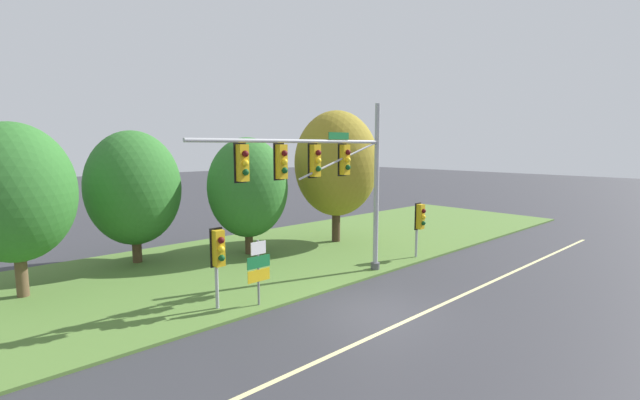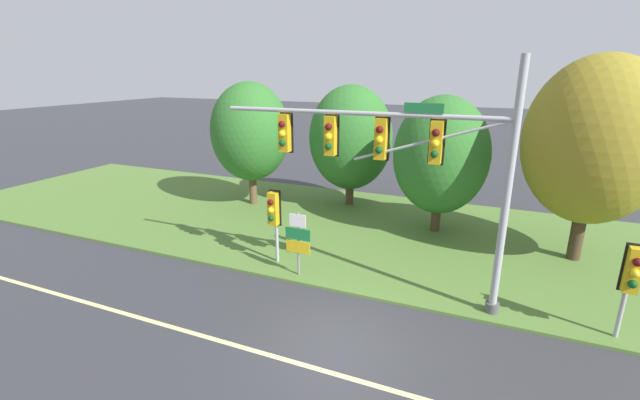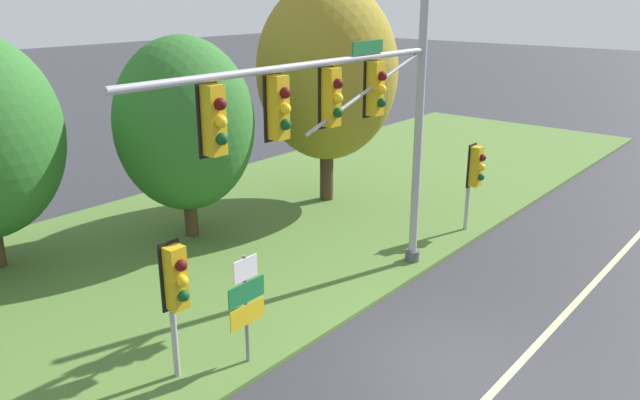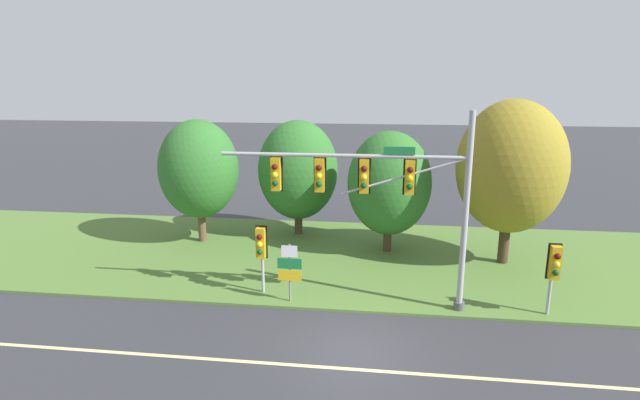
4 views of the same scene
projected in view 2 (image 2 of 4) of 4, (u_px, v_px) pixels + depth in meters
The scene contains 11 objects.
ground_plane at pixel (339, 343), 11.51m from camera, with size 160.00×160.00×0.00m, color #333338.
lane_stripe at pixel (322, 370), 10.45m from camera, with size 36.00×0.16×0.01m, color beige.
grass_verge at pixel (405, 236), 18.75m from camera, with size 48.00×11.50×0.10m, color #517533.
traffic_signal_mast at pixel (401, 155), 12.59m from camera, with size 9.06×0.49×7.34m.
pedestrian_signal_near_kerb at pixel (632, 275), 10.90m from camera, with size 0.46×0.55×2.74m.
pedestrian_signal_further_along at pixel (274, 212), 15.45m from camera, with size 0.46×0.55×2.81m.
route_sign_post at pixel (298, 238), 14.69m from camera, with size 0.93×0.08×2.31m.
tree_nearest_road at pixel (250, 132), 22.03m from camera, with size 4.05×4.05×6.38m.
tree_left_of_mast at pixel (351, 138), 22.00m from camera, with size 4.28×4.28×6.24m.
tree_behind_signpost at pixel (441, 156), 18.26m from camera, with size 4.05×4.05×5.96m.
tree_mid_verge at pixel (595, 142), 15.08m from camera, with size 4.79×4.79×7.52m.
Camera 2 is at (3.41, -9.28, 7.05)m, focal length 24.00 mm.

